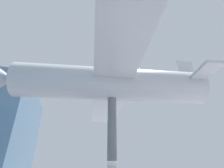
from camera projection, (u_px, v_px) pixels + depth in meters
name	position (u px, v px, depth m)	size (l,w,h in m)	color
support_pylon_central	(112.00, 152.00, 9.17)	(0.52, 0.52, 5.93)	slate
suspended_airplane	(107.00, 84.00, 10.98)	(17.73, 13.47, 3.11)	#B2B7BC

